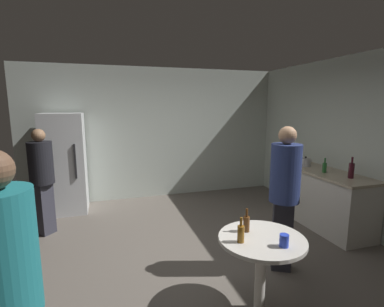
% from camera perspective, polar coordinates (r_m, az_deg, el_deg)
% --- Properties ---
extents(ground_plane, '(5.20, 5.20, 0.10)m').
position_cam_1_polar(ground_plane, '(3.94, 0.50, -20.53)').
color(ground_plane, '#5B544C').
extents(wall_back, '(5.32, 0.06, 2.70)m').
position_cam_1_polar(wall_back, '(5.99, -7.15, 4.03)').
color(wall_back, beige).
rests_on(wall_back, ground_plane).
extents(wall_side_right, '(0.06, 5.20, 2.70)m').
position_cam_1_polar(wall_side_right, '(4.93, 31.10, 1.50)').
color(wall_side_right, beige).
rests_on(wall_side_right, ground_plane).
extents(refrigerator, '(0.70, 0.68, 1.80)m').
position_cam_1_polar(refrigerator, '(5.59, -24.28, -1.84)').
color(refrigerator, silver).
rests_on(refrigerator, ground_plane).
extents(kitchen_counter, '(0.64, 1.78, 0.90)m').
position_cam_1_polar(kitchen_counter, '(5.12, 24.45, -8.01)').
color(kitchen_counter, beige).
rests_on(kitchen_counter, ground_plane).
extents(kettle, '(0.24, 0.17, 0.18)m').
position_cam_1_polar(kettle, '(5.23, 21.95, -1.62)').
color(kettle, '#B2B2B7').
rests_on(kettle, kitchen_counter).
extents(wine_bottle_on_counter, '(0.08, 0.08, 0.31)m').
position_cam_1_polar(wine_bottle_on_counter, '(4.64, 29.49, -2.95)').
color(wine_bottle_on_counter, '#3F141E').
rests_on(wine_bottle_on_counter, kitchen_counter).
extents(beer_bottle_on_counter, '(0.06, 0.06, 0.23)m').
position_cam_1_polar(beer_bottle_on_counter, '(4.86, 25.20, -2.52)').
color(beer_bottle_on_counter, '#26662D').
rests_on(beer_bottle_on_counter, kitchen_counter).
extents(foreground_table, '(0.80, 0.80, 0.73)m').
position_cam_1_polar(foreground_table, '(2.83, 13.85, -18.06)').
color(foreground_table, beige).
rests_on(foreground_table, ground_plane).
extents(beer_bottle_amber, '(0.06, 0.06, 0.23)m').
position_cam_1_polar(beer_bottle_amber, '(2.63, 9.84, -15.57)').
color(beer_bottle_amber, '#8C5919').
rests_on(beer_bottle_amber, foreground_table).
extents(beer_bottle_brown, '(0.06, 0.06, 0.23)m').
position_cam_1_polar(beer_bottle_brown, '(2.83, 10.94, -13.65)').
color(beer_bottle_brown, '#593314').
rests_on(beer_bottle_brown, foreground_table).
extents(plastic_cup_blue, '(0.08, 0.08, 0.11)m').
position_cam_1_polar(plastic_cup_blue, '(2.65, 18.10, -16.38)').
color(plastic_cup_blue, blue).
rests_on(plastic_cup_blue, foreground_table).
extents(person_in_black_shirt, '(0.48, 0.48, 1.60)m').
position_cam_1_polar(person_in_black_shirt, '(4.73, -28.07, -3.67)').
color(person_in_black_shirt, '#2D2D38').
rests_on(person_in_black_shirt, ground_plane).
extents(person_in_navy_shirt, '(0.46, 0.46, 1.71)m').
position_cam_1_polar(person_in_navy_shirt, '(3.42, 18.19, -6.63)').
color(person_in_navy_shirt, '#2D2D38').
rests_on(person_in_navy_shirt, ground_plane).
extents(person_in_teal_shirt, '(0.37, 0.37, 1.73)m').
position_cam_1_polar(person_in_teal_shirt, '(1.88, -33.51, -21.34)').
color(person_in_teal_shirt, '#2D2D38').
rests_on(person_in_teal_shirt, ground_plane).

